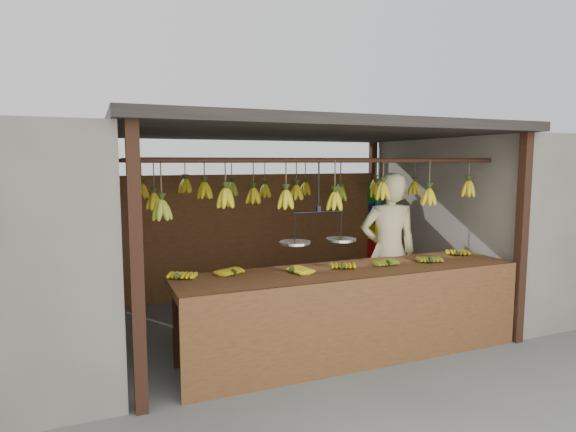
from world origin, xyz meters
name	(u,v)px	position (x,y,z in m)	size (l,w,h in m)	color
ground	(297,322)	(0.00, 0.00, 0.00)	(80.00, 80.00, 0.00)	#5B5B57
stall	(287,163)	(0.00, 0.33, 1.97)	(4.30, 3.30, 2.40)	black
neighbor_right	(518,218)	(3.60, 0.00, 1.15)	(3.00, 3.00, 2.30)	slate
counter	(356,290)	(0.11, -1.23, 0.71)	(3.64, 0.82, 0.96)	brown
hanging_bananas	(297,192)	(0.00, 0.01, 1.62)	(3.64, 2.23, 0.39)	#92A523
balance_scale	(318,238)	(-0.20, -1.00, 1.23)	(0.82, 0.30, 0.82)	black
vendor	(388,252)	(0.91, -0.60, 0.93)	(0.68, 0.45, 1.86)	beige
bag_bundles	(374,222)	(1.94, 1.35, 1.01)	(0.08, 0.26, 1.29)	#199926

